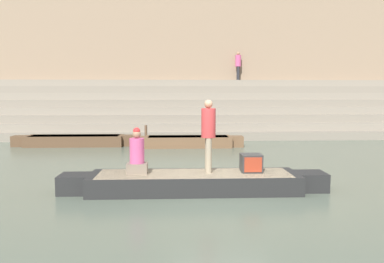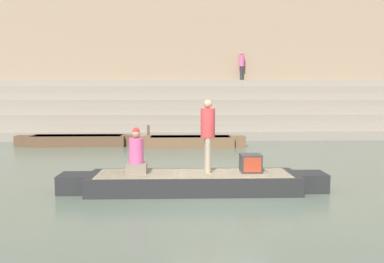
# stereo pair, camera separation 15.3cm
# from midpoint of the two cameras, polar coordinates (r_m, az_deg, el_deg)

# --- Properties ---
(ground_plane) EXTENTS (120.00, 120.00, 0.00)m
(ground_plane) POSITION_cam_midpoint_polar(r_m,az_deg,el_deg) (9.18, 5.11, -9.22)
(ground_plane) COLOR #566051
(ghat_steps) EXTENTS (36.00, 5.34, 3.22)m
(ghat_steps) POSITION_cam_midpoint_polar(r_m,az_deg,el_deg) (22.07, 1.07, 2.60)
(ghat_steps) COLOR gray
(ghat_steps) RESTS_ON ground
(back_wall) EXTENTS (34.20, 1.28, 9.72)m
(back_wall) POSITION_cam_midpoint_polar(r_m,az_deg,el_deg) (24.64, 0.80, 11.53)
(back_wall) COLOR #937A60
(back_wall) RESTS_ON ground
(rowboat_main) EXTENTS (6.46, 1.39, 0.45)m
(rowboat_main) POSITION_cam_midpoint_polar(r_m,az_deg,el_deg) (9.17, 0.70, -7.67)
(rowboat_main) COLOR black
(rowboat_main) RESTS_ON ground
(person_standing) EXTENTS (0.35, 0.35, 1.78)m
(person_standing) POSITION_cam_midpoint_polar(r_m,az_deg,el_deg) (9.14, 2.90, 0.12)
(person_standing) COLOR gray
(person_standing) RESTS_ON rowboat_main
(person_rowing) EXTENTS (0.49, 0.39, 1.12)m
(person_rowing) POSITION_cam_midpoint_polar(r_m,az_deg,el_deg) (9.16, -7.99, -3.55)
(person_rowing) COLOR #756656
(person_rowing) RESTS_ON rowboat_main
(tv_set) EXTENTS (0.51, 0.48, 0.44)m
(tv_set) POSITION_cam_midpoint_polar(r_m,az_deg,el_deg) (9.38, 9.39, -4.77)
(tv_set) COLOR #2D2D2D
(tv_set) RESTS_ON rowboat_main
(moored_boat_shore) EXTENTS (5.54, 1.05, 0.48)m
(moored_boat_shore) POSITION_cam_midpoint_polar(r_m,az_deg,el_deg) (17.82, -16.78, -1.28)
(moored_boat_shore) COLOR brown
(moored_boat_shore) RESTS_ON ground
(moored_boat_distant) EXTENTS (4.89, 1.05, 0.48)m
(moored_boat_distant) POSITION_cam_midpoint_polar(r_m,az_deg,el_deg) (16.66, 0.01, -1.50)
(moored_boat_distant) COLOR brown
(moored_boat_distant) RESTS_ON ground
(mooring_post) EXTENTS (0.12, 0.12, 0.94)m
(mooring_post) POSITION_cam_midpoint_polar(r_m,az_deg,el_deg) (17.20, -6.43, -0.59)
(mooring_post) COLOR brown
(mooring_post) RESTS_ON ground
(person_on_steps) EXTENTS (0.36, 0.36, 1.74)m
(person_on_steps) POSITION_cam_midpoint_polar(r_m,az_deg,el_deg) (23.95, 7.74, 10.18)
(person_on_steps) COLOR #28282D
(person_on_steps) RESTS_ON ghat_steps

